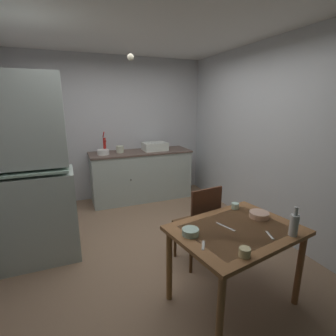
# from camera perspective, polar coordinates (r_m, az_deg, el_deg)

# --- Properties ---
(ground_plane) EXTENTS (4.91, 4.91, 0.00)m
(ground_plane) POSITION_cam_1_polar(r_m,az_deg,el_deg) (3.44, -4.40, -16.99)
(ground_plane) COLOR #896C53
(wall_back) EXTENTS (3.52, 0.10, 2.63)m
(wall_back) POSITION_cam_1_polar(r_m,az_deg,el_deg) (4.91, -11.89, 8.64)
(wall_back) COLOR silver
(wall_back) RESTS_ON ground
(wall_right) EXTENTS (0.10, 4.01, 2.63)m
(wall_right) POSITION_cam_1_polar(r_m,az_deg,el_deg) (3.86, 21.07, 6.41)
(wall_right) COLOR silver
(wall_right) RESTS_ON ground
(ceiling_slab) EXTENTS (3.52, 4.01, 0.10)m
(ceiling_slab) POSITION_cam_1_polar(r_m,az_deg,el_deg) (3.06, -5.54, 31.20)
(ceiling_slab) COLOR white
(hutch_cabinet) EXTENTS (0.85, 0.53, 2.11)m
(hutch_cabinet) POSITION_cam_1_polar(r_m,az_deg,el_deg) (3.14, -28.54, -2.22)
(hutch_cabinet) COLOR #A6B2AB
(hutch_cabinet) RESTS_ON ground
(counter_cabinet) EXTENTS (1.86, 0.64, 0.92)m
(counter_cabinet) POSITION_cam_1_polar(r_m,az_deg,el_deg) (4.80, -6.11, -1.63)
(counter_cabinet) COLOR #A6B2AB
(counter_cabinet) RESTS_ON ground
(sink_basin) EXTENTS (0.44, 0.34, 0.15)m
(sink_basin) POSITION_cam_1_polar(r_m,az_deg,el_deg) (4.76, -3.01, 4.96)
(sink_basin) COLOR silver
(sink_basin) RESTS_ON counter_cabinet
(hand_pump) EXTENTS (0.05, 0.27, 0.39)m
(hand_pump) POSITION_cam_1_polar(r_m,az_deg,el_deg) (4.58, -14.27, 5.30)
(hand_pump) COLOR #B21E19
(hand_pump) RESTS_ON counter_cabinet
(mixing_bowl_counter) EXTENTS (0.20, 0.20, 0.09)m
(mixing_bowl_counter) POSITION_cam_1_polar(r_m,az_deg,el_deg) (4.50, -14.57, 3.52)
(mixing_bowl_counter) COLOR white
(mixing_bowl_counter) RESTS_ON counter_cabinet
(stoneware_crock) EXTENTS (0.14, 0.14, 0.12)m
(stoneware_crock) POSITION_cam_1_polar(r_m,az_deg,el_deg) (4.61, -10.93, 4.20)
(stoneware_crock) COLOR beige
(stoneware_crock) RESTS_ON counter_cabinet
(dining_table) EXTENTS (1.20, 0.96, 0.75)m
(dining_table) POSITION_cam_1_polar(r_m,az_deg,el_deg) (2.35, 15.19, -15.31)
(dining_table) COLOR brown
(dining_table) RESTS_ON ground
(chair_far_side) EXTENTS (0.45, 0.45, 0.95)m
(chair_far_side) POSITION_cam_1_polar(r_m,az_deg,el_deg) (2.87, 7.16, -12.39)
(chair_far_side) COLOR #4F321A
(chair_far_side) RESTS_ON ground
(serving_bowl_wide) EXTENTS (0.18, 0.18, 0.05)m
(serving_bowl_wide) POSITION_cam_1_polar(r_m,az_deg,el_deg) (2.56, 20.07, -9.98)
(serving_bowl_wide) COLOR tan
(serving_bowl_wide) RESTS_ON dining_table
(soup_bowl_small) EXTENTS (0.14, 0.14, 0.05)m
(soup_bowl_small) POSITION_cam_1_polar(r_m,az_deg,el_deg) (2.13, 5.15, -14.31)
(soup_bowl_small) COLOR #ADD1C1
(soup_bowl_small) RESTS_ON dining_table
(mug_tall) EXTENTS (0.08, 0.08, 0.06)m
(mug_tall) POSITION_cam_1_polar(r_m,az_deg,el_deg) (2.68, 15.07, -8.35)
(mug_tall) COLOR #ADD1C1
(mug_tall) RESTS_ON dining_table
(teacup_cream) EXTENTS (0.08, 0.08, 0.06)m
(teacup_cream) POSITION_cam_1_polar(r_m,az_deg,el_deg) (1.94, 17.09, -17.88)
(teacup_cream) COLOR beige
(teacup_cream) RESTS_ON dining_table
(glass_bottle) EXTENTS (0.07, 0.07, 0.25)m
(glass_bottle) POSITION_cam_1_polar(r_m,az_deg,el_deg) (2.32, 26.82, -11.38)
(glass_bottle) COLOR #B7BCC1
(glass_bottle) RESTS_ON dining_table
(table_knife) EXTENTS (0.08, 0.19, 0.00)m
(table_knife) POSITION_cam_1_polar(r_m,az_deg,el_deg) (2.31, 12.98, -12.93)
(table_knife) COLOR silver
(table_knife) RESTS_ON dining_table
(teaspoon_near_bowl) EXTENTS (0.06, 0.13, 0.00)m
(teaspoon_near_bowl) POSITION_cam_1_polar(r_m,az_deg,el_deg) (2.28, 22.18, -14.03)
(teaspoon_near_bowl) COLOR beige
(teaspoon_near_bowl) RESTS_ON dining_table
(teaspoon_by_cup) EXTENTS (0.08, 0.12, 0.00)m
(teaspoon_by_cup) POSITION_cam_1_polar(r_m,az_deg,el_deg) (2.01, 8.05, -17.05)
(teaspoon_by_cup) COLOR beige
(teaspoon_by_cup) RESTS_ON dining_table
(pendant_bulb) EXTENTS (0.08, 0.08, 0.08)m
(pendant_bulb) POSITION_cam_1_polar(r_m,az_deg,el_deg) (3.24, -8.51, 23.74)
(pendant_bulb) COLOR #F9EFCC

